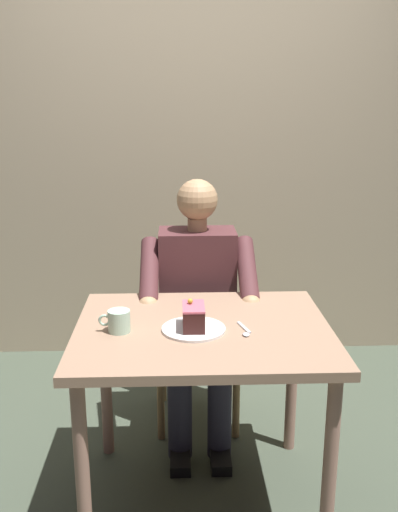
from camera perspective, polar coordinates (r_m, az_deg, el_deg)
name	(u,v)px	position (r m, az deg, el deg)	size (l,w,h in m)	color
ground_plane	(203,496)	(2.57, 0.36, -22.82)	(14.00, 14.00, 0.00)	#434D3D
cafe_rear_panel	(192,113)	(3.51, -0.74, 14.04)	(6.40, 0.12, 3.00)	tan
dining_table	(203,350)	(2.22, 0.39, -9.36)	(0.97, 0.78, 0.76)	#9E7A60
chair	(197,322)	(2.91, -0.24, -6.58)	(0.42, 0.42, 0.90)	#AA8553
seated_person	(198,307)	(2.70, -0.11, -5.14)	(0.53, 0.58, 1.23)	#512A2D
dessert_plate	(194,329)	(2.15, -0.54, -7.28)	(0.24, 0.24, 0.01)	white
cake_slice	(194,317)	(2.13, -0.55, -6.05)	(0.08, 0.14, 0.11)	#3D1C1A
coffee_cup	(119,321)	(2.14, -8.01, -6.39)	(0.12, 0.08, 0.08)	#B2DBBF
dessert_spoon	(245,331)	(2.14, 4.61, -7.47)	(0.04, 0.14, 0.01)	silver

